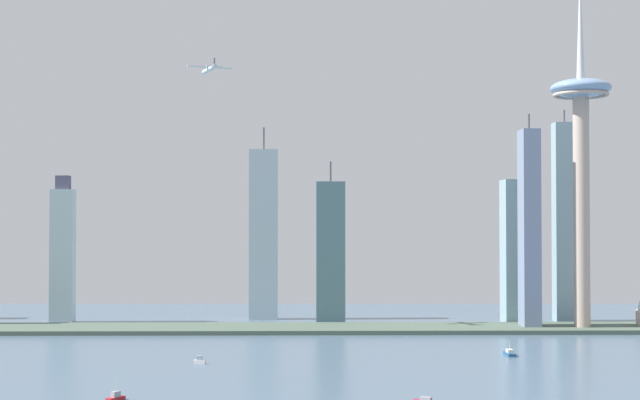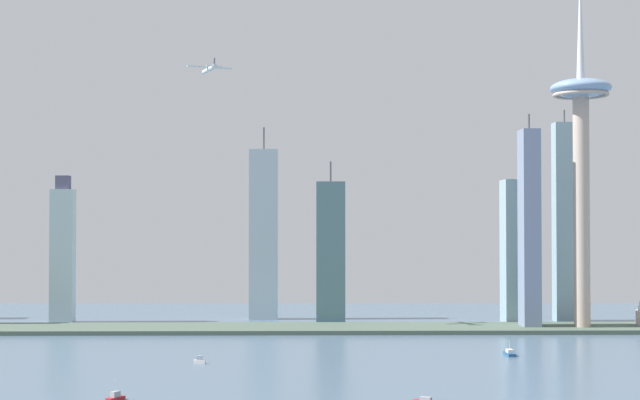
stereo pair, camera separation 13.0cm
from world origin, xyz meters
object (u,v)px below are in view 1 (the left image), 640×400
Objects in this scene: observation_tower at (581,136)px; skyscraper_2 at (511,252)px; skyscraper_7 at (63,253)px; boat_0 at (116,397)px; skyscraper_1 at (331,252)px; boat_6 at (200,361)px; skyscraper_4 at (529,230)px; boat_3 at (510,353)px; airplane at (209,69)px; skyscraper_0 at (565,222)px; skyscraper_3 at (264,234)px.

observation_tower is 114.76m from skyscraper_2.
skyscraper_7 reaches higher than boat_0.
skyscraper_1 reaches higher than boat_6.
boat_3 is at bearing -107.84° from skyscraper_4.
airplane is (-14.20, 192.64, 204.51)m from boat_6.
airplane reaches higher than skyscraper_7.
observation_tower reaches higher than boat_3.
observation_tower is at bearing 41.22° from boat_6.
skyscraper_7 is at bearing 129.84° from boat_6.
skyscraper_0 is 11.94× the size of boat_3.
skyscraper_2 reaches higher than boat_6.
skyscraper_7 is at bearing -172.37° from skyscraper_3.
skyscraper_3 is at bearing -146.89° from boat_3.
skyscraper_1 is at bearing -153.30° from boat_3.
skyscraper_3 is at bearing 94.02° from boat_6.
observation_tower reaches higher than skyscraper_0.
skyscraper_3 is at bearing 157.09° from skyscraper_4.
skyscraper_1 is at bearing -174.67° from skyscraper_0.
skyscraper_0 reaches higher than skyscraper_1.
skyscraper_2 is 7.90× the size of boat_3.
skyscraper_1 reaches higher than boat_3.
observation_tower is 296.93m from airplane.
skyscraper_0 is 1.07× the size of skyscraper_4.
boat_3 is (-42.44, -191.91, -58.26)m from skyscraper_2.
boat_0 is at bearing -136.44° from observation_tower.
skyscraper_2 reaches higher than boat_0.
boat_0 is (-52.41, -385.07, -72.44)m from skyscraper_3.
observation_tower reaches higher than boat_6.
skyscraper_4 is at bearing -84.63° from skyscraper_2.
skyscraper_7 is 384.88m from boat_0.
observation_tower is 2.12× the size of skyscraper_1.
boat_0 is at bearing -107.57° from skyscraper_1.
skyscraper_4 is 11.18× the size of boat_3.
airplane is at bearing -159.55° from skyscraper_1.
skyscraper_2 is at bearing 95.37° from skyscraper_4.
boat_3 is (107.51, -196.65, -57.56)m from skyscraper_1.
airplane is at bearing -129.95° from boat_3.
observation_tower is 222.07m from skyscraper_1.
skyscraper_1 is at bearing -33.65° from skyscraper_3.
skyscraper_0 reaches higher than boat_6.
skyscraper_1 is at bearing -91.12° from airplane.
skyscraper_2 is 3.39× the size of airplane.
observation_tower is 102.29m from skyscraper_0.
boat_0 is at bearing -130.38° from skyscraper_0.
skyscraper_3 is 23.02× the size of boat_6.
skyscraper_1 is 0.81× the size of skyscraper_3.
skyscraper_0 is at bearing 56.28° from skyscraper_4.
skyscraper_1 is at bearing -3.95° from skyscraper_7.
skyscraper_2 is 289.47m from airplane.
skyscraper_1 is 8.92× the size of boat_3.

